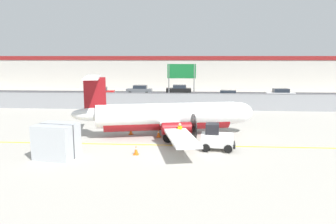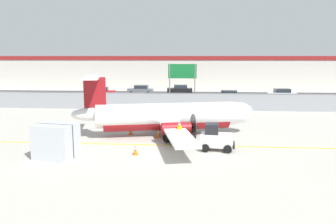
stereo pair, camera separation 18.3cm
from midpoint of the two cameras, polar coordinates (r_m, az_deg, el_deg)
name	(u,v)px [view 2 (the right image)]	position (r m, az deg, el deg)	size (l,w,h in m)	color
ground_plane	(178,145)	(24.15, 1.98, -5.83)	(140.00, 140.00, 0.01)	#ADA89E
perimeter_fence	(184,101)	(39.62, 2.94, 1.93)	(98.00, 0.10, 2.10)	gray
parking_lot_strip	(186,98)	(51.16, 3.24, 2.49)	(98.00, 17.00, 0.12)	#38383A
background_building	(188,72)	(69.32, 3.56, 7.03)	(91.00, 8.10, 6.50)	beige
commuter_airplane	(170,116)	(26.78, 0.61, -0.76)	(14.89, 15.96, 4.92)	white
baggage_tug	(216,138)	(22.97, 8.59, -4.55)	(2.43, 1.57, 1.88)	silver
ground_crew_worker	(179,133)	(23.78, 2.23, -3.71)	(0.43, 0.54, 1.70)	#191E4C
cargo_container	(56,141)	(22.25, -18.67, -4.77)	(2.70, 2.38, 2.20)	#B7BCC1
traffic_cone_near_left	(135,150)	(21.97, -5.46, -6.61)	(0.36, 0.36, 0.64)	orange
traffic_cone_near_right	(158,133)	(26.50, -1.48, -3.73)	(0.36, 0.36, 0.64)	orange
traffic_cone_far_left	(131,131)	(27.55, -6.30, -3.26)	(0.36, 0.36, 0.64)	orange
parked_car_0	(102,92)	(52.48, -11.35, 3.41)	(4.38, 2.40, 1.58)	red
parked_car_1	(141,90)	(55.04, -4.69, 3.86)	(4.23, 2.07, 1.58)	slate
parked_car_2	(180,90)	(55.50, 2.18, 3.93)	(4.26, 2.12, 1.58)	black
parked_car_3	(228,96)	(47.40, 10.55, 2.78)	(4.39, 2.44, 1.58)	#B28C19
parked_car_4	(281,94)	(51.84, 19.20, 2.99)	(4.20, 2.00, 1.58)	silver
highway_sign	(182,75)	(41.60, 2.63, 6.48)	(3.60, 0.14, 5.50)	slate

